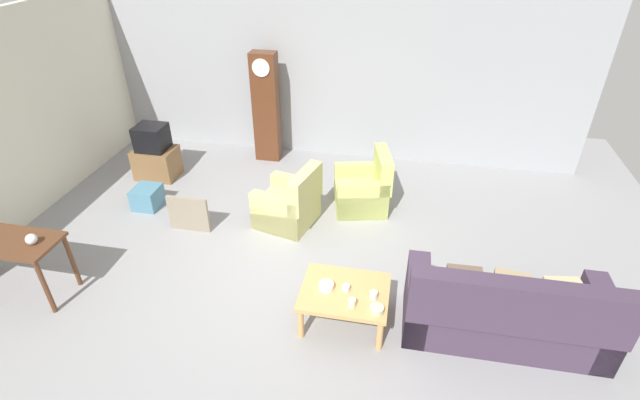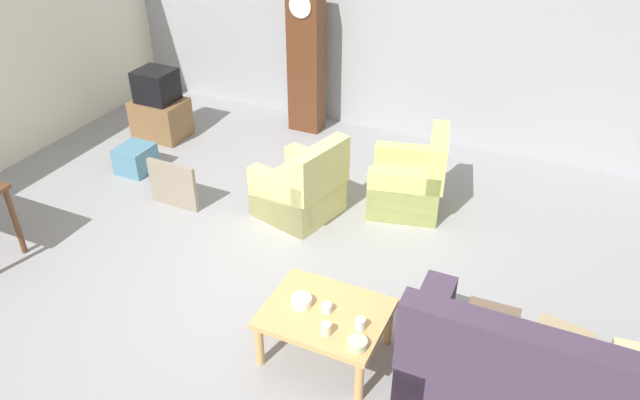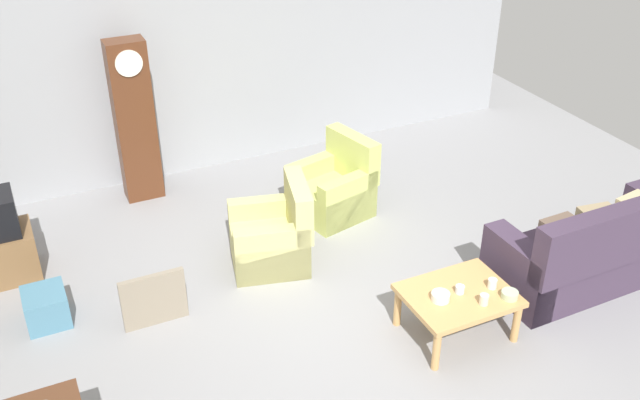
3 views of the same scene
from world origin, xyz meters
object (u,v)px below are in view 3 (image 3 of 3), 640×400
object	(u,v)px
coffee_table_wood	(458,299)
storage_box_blue	(46,307)
armchair_olive_far	(334,189)
couch_floral	(596,251)
cup_white_porcelain	(492,284)
cup_blue_rimmed	(460,289)
bowl_white_stacked	(441,297)
grandfather_clock	(135,121)
cup_cream_tall	(484,300)
framed_picture_leaning	(154,300)
bowl_shallow_green	(510,295)
tv_stand_cabinet	(1,255)
armchair_olive_near	(273,237)

from	to	relation	value
coffee_table_wood	storage_box_blue	distance (m)	3.80
armchair_olive_far	storage_box_blue	bearing A→B (deg)	-169.20
couch_floral	cup_white_porcelain	distance (m)	1.41
armchair_olive_far	cup_blue_rimmed	xyz separation A→B (m)	(0.07, -2.38, 0.18)
couch_floral	bowl_white_stacked	world-z (taller)	couch_floral
couch_floral	grandfather_clock	world-z (taller)	grandfather_clock
couch_floral	cup_cream_tall	size ratio (longest dim) A/B	21.25
framed_picture_leaning	cup_white_porcelain	distance (m)	3.09
coffee_table_wood	bowl_shallow_green	bearing A→B (deg)	-33.66
cup_white_porcelain	cup_cream_tall	size ratio (longest dim) A/B	0.92
armchair_olive_far	grandfather_clock	size ratio (longest dim) A/B	0.48
coffee_table_wood	grandfather_clock	xyz separation A→B (m)	(-1.98, 3.73, 0.60)
tv_stand_cabinet	cup_white_porcelain	distance (m)	4.84
framed_picture_leaning	cup_white_porcelain	bearing A→B (deg)	-26.22
armchair_olive_near	storage_box_blue	distance (m)	2.28
couch_floral	tv_stand_cabinet	xyz separation A→B (m)	(-5.37, 2.59, -0.10)
couch_floral	bowl_shallow_green	distance (m)	1.39
grandfather_clock	cup_cream_tall	bearing A→B (deg)	-62.17
tv_stand_cabinet	bowl_shallow_green	distance (m)	4.98
armchair_olive_far	bowl_white_stacked	bearing A→B (deg)	-93.39
grandfather_clock	couch_floral	bearing A→B (deg)	-44.66
armchair_olive_far	storage_box_blue	size ratio (longest dim) A/B	2.25
bowl_white_stacked	armchair_olive_far	bearing A→B (deg)	86.61
armchair_olive_far	coffee_table_wood	world-z (taller)	armchair_olive_far
coffee_table_wood	bowl_white_stacked	bearing A→B (deg)	-177.01
coffee_table_wood	bowl_white_stacked	size ratio (longest dim) A/B	5.86
coffee_table_wood	bowl_shallow_green	world-z (taller)	bowl_shallow_green
couch_floral	cup_blue_rimmed	bearing A→B (deg)	-177.20
armchair_olive_far	framed_picture_leaning	xyz separation A→B (m)	(-2.38, -1.09, -0.03)
armchair_olive_near	tv_stand_cabinet	distance (m)	2.75
armchair_olive_far	cup_cream_tall	world-z (taller)	armchair_olive_far
cup_blue_rimmed	cup_cream_tall	distance (m)	0.24
framed_picture_leaning	cup_cream_tall	distance (m)	2.98
grandfather_clock	storage_box_blue	xyz separation A→B (m)	(-1.38, -1.97, -0.82)
couch_floral	framed_picture_leaning	distance (m)	4.33
armchair_olive_far	bowl_shallow_green	distance (m)	2.67
cup_white_porcelain	cup_blue_rimmed	world-z (taller)	cup_white_porcelain
tv_stand_cabinet	bowl_white_stacked	bearing A→B (deg)	-37.88
coffee_table_wood	tv_stand_cabinet	world-z (taller)	tv_stand_cabinet
cup_blue_rimmed	framed_picture_leaning	bearing A→B (deg)	152.18
bowl_white_stacked	storage_box_blue	bearing A→B (deg)	150.74
armchair_olive_near	cup_cream_tall	distance (m)	2.31
couch_floral	armchair_olive_near	xyz separation A→B (m)	(-2.79, 1.66, -0.05)
bowl_shallow_green	coffee_table_wood	bearing A→B (deg)	146.34
armchair_olive_near	storage_box_blue	bearing A→B (deg)	179.76
cup_cream_tall	armchair_olive_near	bearing A→B (deg)	121.04
armchair_olive_near	coffee_table_wood	distance (m)	2.06
couch_floral	grandfather_clock	xyz separation A→B (m)	(-3.69, 3.65, 0.63)
grandfather_clock	framed_picture_leaning	distance (m)	2.58
couch_floral	cup_white_porcelain	bearing A→B (deg)	-173.98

